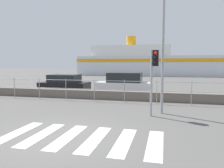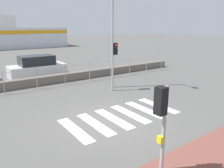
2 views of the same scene
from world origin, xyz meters
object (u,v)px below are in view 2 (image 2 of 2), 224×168
(traffic_light_far, at_px, (114,56))
(streetlamp, at_px, (115,22))
(traffic_light_near, at_px, (161,113))
(parked_car_white, at_px, (37,67))

(traffic_light_far, relative_size, streetlamp, 0.44)
(traffic_light_near, relative_size, parked_car_white, 0.58)
(traffic_light_near, bearing_deg, parked_car_white, 85.09)
(streetlamp, bearing_deg, traffic_light_far, -130.19)
(parked_car_white, bearing_deg, streetlamp, -65.93)
(traffic_light_far, relative_size, parked_car_white, 0.68)
(traffic_light_near, bearing_deg, traffic_light_far, 62.26)
(traffic_light_far, height_order, parked_car_white, traffic_light_far)
(parked_car_white, bearing_deg, traffic_light_near, -94.91)
(traffic_light_far, xyz_separation_m, parked_car_white, (-2.49, 6.77, -1.42))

